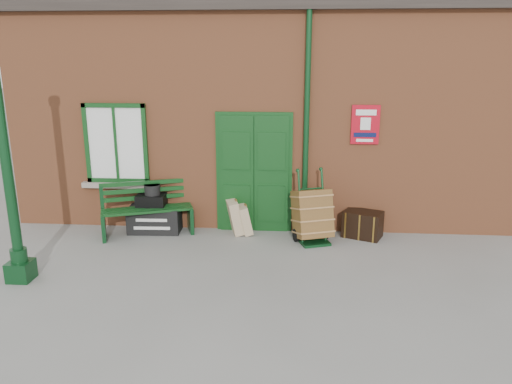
# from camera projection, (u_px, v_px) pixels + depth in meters

# --- Properties ---
(ground) EXTENTS (80.00, 80.00, 0.00)m
(ground) POSITION_uv_depth(u_px,v_px,m) (265.00, 261.00, 8.18)
(ground) COLOR gray
(ground) RESTS_ON ground
(station_building) EXTENTS (10.30, 4.30, 4.36)m
(station_building) POSITION_uv_depth(u_px,v_px,m) (275.00, 106.00, 10.95)
(station_building) COLOR #AB5E37
(station_building) RESTS_ON ground
(canopy_column) EXTENTS (0.34, 0.34, 3.61)m
(canopy_column) POSITION_uv_depth(u_px,v_px,m) (10.00, 190.00, 7.11)
(canopy_column) COLOR #0E3819
(canopy_column) RESTS_ON ground
(bench) EXTENTS (1.73, 1.05, 1.02)m
(bench) POSITION_uv_depth(u_px,v_px,m) (147.00, 207.00, 9.29)
(bench) COLOR #103E16
(bench) RESTS_ON ground
(houdini_trunk) EXTENTS (0.99, 0.57, 0.48)m
(houdini_trunk) POSITION_uv_depth(u_px,v_px,m) (155.00, 219.00, 9.48)
(houdini_trunk) COLOR black
(houdini_trunk) RESTS_ON ground
(strongbox) EXTENTS (0.55, 0.41, 0.24)m
(strongbox) POSITION_uv_depth(u_px,v_px,m) (151.00, 201.00, 9.38)
(strongbox) COLOR black
(strongbox) RESTS_ON houdini_trunk
(hatbox) EXTENTS (0.30, 0.30, 0.19)m
(hatbox) POSITION_uv_depth(u_px,v_px,m) (152.00, 190.00, 9.32)
(hatbox) COLOR black
(hatbox) RESTS_ON strongbox
(suitcase_back) EXTENTS (0.41, 0.51, 0.65)m
(suitcase_back) POSITION_uv_depth(u_px,v_px,m) (235.00, 217.00, 9.34)
(suitcase_back) COLOR tan
(suitcase_back) RESTS_ON ground
(suitcase_front) EXTENTS (0.37, 0.46, 0.56)m
(suitcase_front) POSITION_uv_depth(u_px,v_px,m) (245.00, 219.00, 9.34)
(suitcase_front) COLOR tan
(suitcase_front) RESTS_ON ground
(porter_trolley) EXTENTS (0.80, 0.84, 1.28)m
(porter_trolley) POSITION_uv_depth(u_px,v_px,m) (312.00, 215.00, 8.91)
(porter_trolley) COLOR #0E3819
(porter_trolley) RESTS_ON ground
(dark_trunk) EXTENTS (0.80, 0.67, 0.49)m
(dark_trunk) POSITION_uv_depth(u_px,v_px,m) (363.00, 224.00, 9.19)
(dark_trunk) COLOR black
(dark_trunk) RESTS_ON ground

